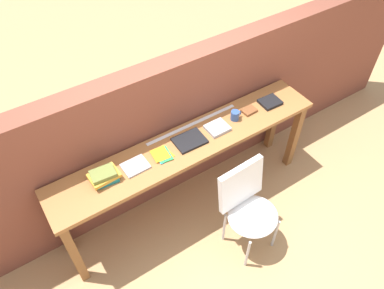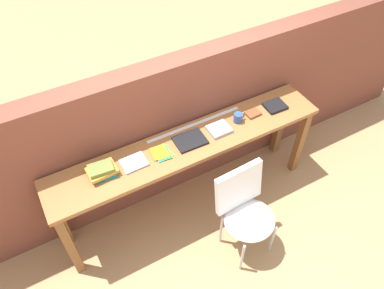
% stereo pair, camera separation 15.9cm
% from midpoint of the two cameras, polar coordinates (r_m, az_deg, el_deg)
% --- Properties ---
extents(ground_plane, '(40.00, 40.00, 0.00)m').
position_cam_midpoint_polar(ground_plane, '(3.72, 3.16, -12.01)').
color(ground_plane, tan).
extents(brick_wall_back, '(6.00, 0.20, 1.49)m').
position_cam_midpoint_polar(brick_wall_back, '(3.47, -1.80, 2.36)').
color(brick_wall_back, brown).
rests_on(brick_wall_back, ground).
extents(sideboard, '(2.50, 0.44, 0.88)m').
position_cam_midpoint_polar(sideboard, '(3.27, 0.97, -1.38)').
color(sideboard, '#996033').
rests_on(sideboard, ground).
extents(chair_white_moulded, '(0.46, 0.47, 0.89)m').
position_cam_midpoint_polar(chair_white_moulded, '(3.22, 9.59, -9.70)').
color(chair_white_moulded, white).
rests_on(chair_white_moulded, ground).
extents(book_stack_leftmost, '(0.23, 0.17, 0.10)m').
position_cam_midpoint_polar(book_stack_leftmost, '(2.97, -12.03, -3.95)').
color(book_stack_leftmost, '#19757A').
rests_on(book_stack_leftmost, sideboard).
extents(magazine_cycling, '(0.21, 0.17, 0.02)m').
position_cam_midpoint_polar(magazine_cycling, '(3.03, -7.37, -2.82)').
color(magazine_cycling, '#9E9EA3').
rests_on(magazine_cycling, sideboard).
extents(pamphlet_pile_colourful, '(0.17, 0.18, 0.01)m').
position_cam_midpoint_polar(pamphlet_pile_colourful, '(3.08, -3.19, -1.33)').
color(pamphlet_pile_colourful, purple).
rests_on(pamphlet_pile_colourful, sideboard).
extents(book_open_centre, '(0.27, 0.21, 0.02)m').
position_cam_midpoint_polar(book_open_centre, '(3.17, 1.14, 0.59)').
color(book_open_centre, black).
rests_on(book_open_centre, sideboard).
extents(book_grey_hardcover, '(0.19, 0.17, 0.03)m').
position_cam_midpoint_polar(book_grey_hardcover, '(3.27, 5.54, 2.29)').
color(book_grey_hardcover, '#9E9EA3').
rests_on(book_grey_hardcover, sideboard).
extents(mug, '(0.11, 0.08, 0.09)m').
position_cam_midpoint_polar(mug, '(3.35, 8.39, 4.04)').
color(mug, '#2D4C8C').
rests_on(mug, sideboard).
extents(leather_journal_brown, '(0.13, 0.11, 0.02)m').
position_cam_midpoint_polar(leather_journal_brown, '(3.47, 10.57, 4.64)').
color(leather_journal_brown, brown).
rests_on(leather_journal_brown, sideboard).
extents(book_repair_rightmost, '(0.20, 0.17, 0.03)m').
position_cam_midpoint_polar(book_repair_rightmost, '(3.58, 13.80, 5.69)').
color(book_repair_rightmost, black).
rests_on(book_repair_rightmost, sideboard).
extents(ruler_metal_back_edge, '(0.92, 0.03, 0.00)m').
position_cam_midpoint_polar(ruler_metal_back_edge, '(3.32, 1.73, 3.07)').
color(ruler_metal_back_edge, silver).
rests_on(ruler_metal_back_edge, sideboard).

